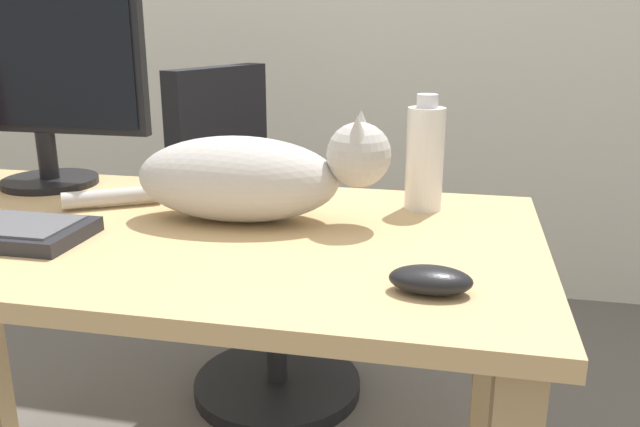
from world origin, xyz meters
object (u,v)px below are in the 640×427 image
computer_mouse (431,280)px  water_bottle (425,157)px  monitor (38,78)px  office_chair (261,259)px  cat (250,176)px

computer_mouse → water_bottle: water_bottle is taller
monitor → water_bottle: 0.81m
monitor → computer_mouse: (0.83, -0.41, -0.21)m
office_chair → computer_mouse: (0.50, -0.85, 0.32)m
cat → water_bottle: (0.29, 0.14, 0.02)m
computer_mouse → water_bottle: bearing=95.1°
office_chair → cat: 0.73m
monitor → office_chair: bearing=52.6°
computer_mouse → water_bottle: 0.41m
office_chair → water_bottle: (0.47, -0.45, 0.40)m
water_bottle → cat: bearing=-154.7°
water_bottle → monitor: bearing=178.8°
monitor → cat: monitor is taller
cat → computer_mouse: cat is taller
computer_mouse → water_bottle: (-0.04, 0.40, 0.08)m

